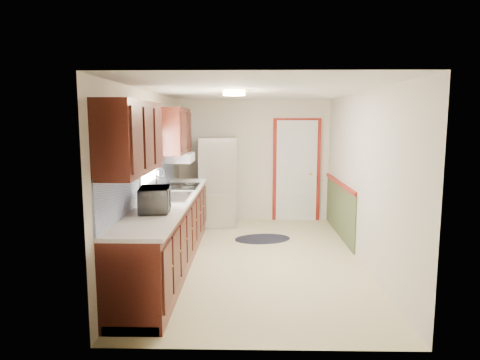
{
  "coord_description": "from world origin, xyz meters",
  "views": [
    {
      "loc": [
        -0.1,
        -6.01,
        2.0
      ],
      "look_at": [
        -0.23,
        0.06,
        1.15
      ],
      "focal_mm": 32.0,
      "sensor_mm": 36.0,
      "label": 1
    }
  ],
  "objects": [
    {
      "name": "microwave",
      "position": [
        -1.2,
        -1.11,
        1.11
      ],
      "size": [
        0.35,
        0.55,
        0.35
      ],
      "primitive_type": "imported",
      "rotation": [
        0.0,
        0.0,
        1.7
      ],
      "color": "white",
      "rests_on": "kitchen_run"
    },
    {
      "name": "back_wall_trim",
      "position": [
        0.99,
        2.21,
        0.89
      ],
      "size": [
        1.12,
        2.3,
        2.08
      ],
      "color": "maroon",
      "rests_on": "ground"
    },
    {
      "name": "ceiling_fixture",
      "position": [
        -0.3,
        -0.2,
        2.36
      ],
      "size": [
        0.3,
        0.3,
        0.06
      ],
      "primitive_type": "cylinder",
      "color": "#FFD88C",
      "rests_on": "room_shell"
    },
    {
      "name": "kitchen_run",
      "position": [
        -1.24,
        -0.29,
        0.81
      ],
      "size": [
        0.63,
        4.0,
        2.2
      ],
      "color": "#3B130D",
      "rests_on": "ground"
    },
    {
      "name": "rug",
      "position": [
        0.14,
        1.03,
        0.01
      ],
      "size": [
        1.05,
        0.79,
        0.01
      ],
      "primitive_type": "ellipsoid",
      "rotation": [
        0.0,
        0.0,
        0.21
      ],
      "color": "black",
      "rests_on": "ground"
    },
    {
      "name": "refrigerator",
      "position": [
        -0.7,
        2.05,
        0.84
      ],
      "size": [
        0.76,
        0.74,
        1.68
      ],
      "rotation": [
        0.0,
        0.0,
        0.1
      ],
      "color": "#B7B7BC",
      "rests_on": "ground"
    },
    {
      "name": "room_shell",
      "position": [
        0.0,
        0.0,
        1.2
      ],
      "size": [
        3.2,
        5.2,
        2.52
      ],
      "color": "beige",
      "rests_on": "ground"
    },
    {
      "name": "cooktop",
      "position": [
        -1.19,
        0.75,
        0.95
      ],
      "size": [
        0.55,
        0.66,
        0.02
      ],
      "primitive_type": "cube",
      "color": "black",
      "rests_on": "kitchen_run"
    }
  ]
}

